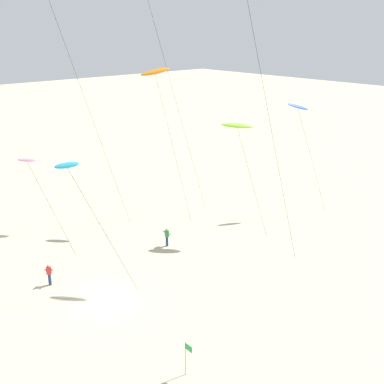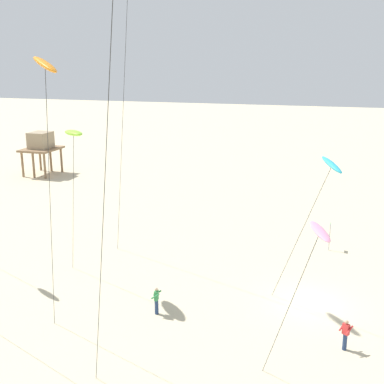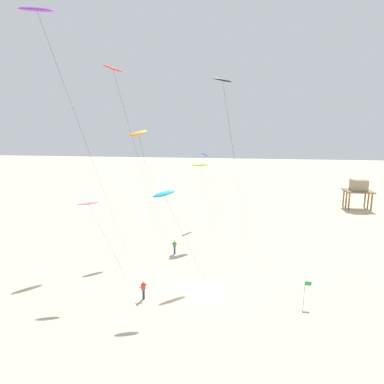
{
  "view_description": "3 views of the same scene",
  "coord_description": "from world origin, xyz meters",
  "px_view_note": "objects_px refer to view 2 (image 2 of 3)",
  "views": [
    {
      "loc": [
        25.08,
        -14.58,
        17.93
      ],
      "look_at": [
        -0.2,
        8.02,
        5.97
      ],
      "focal_mm": 44.38,
      "sensor_mm": 36.0,
      "label": 1
    },
    {
      "loc": [
        -27.84,
        -0.94,
        14.33
      ],
      "look_at": [
        2.28,
        8.09,
        5.76
      ],
      "focal_mm": 46.03,
      "sensor_mm": 36.0,
      "label": 2
    },
    {
      "loc": [
        3.42,
        -26.87,
        14.74
      ],
      "look_at": [
        -1.96,
        9.87,
        7.26
      ],
      "focal_mm": 30.04,
      "sensor_mm": 36.0,
      "label": 3
    }
  ],
  "objects_px": {
    "stilt_house": "(41,144)",
    "kite_pink": "(319,234)",
    "kite_flyer_middle": "(156,300)",
    "kite_orange": "(45,67)",
    "marker_flag": "(330,231)",
    "kite_lime": "(73,133)",
    "kite_cyan": "(331,166)",
    "kite_flyer_nearest": "(345,334)"
  },
  "relations": [
    {
      "from": "kite_cyan",
      "to": "stilt_house",
      "type": "height_order",
      "value": "kite_cyan"
    },
    {
      "from": "kite_pink",
      "to": "kite_flyer_middle",
      "type": "xyz_separation_m",
      "value": [
        5.96,
        8.91,
        -7.07
      ]
    },
    {
      "from": "kite_lime",
      "to": "kite_cyan",
      "type": "bearing_deg",
      "value": -94.51
    },
    {
      "from": "kite_lime",
      "to": "kite_orange",
      "type": "relative_size",
      "value": 0.7
    },
    {
      "from": "kite_cyan",
      "to": "kite_flyer_middle",
      "type": "bearing_deg",
      "value": 96.46
    },
    {
      "from": "kite_cyan",
      "to": "marker_flag",
      "type": "bearing_deg",
      "value": -0.79
    },
    {
      "from": "kite_cyan",
      "to": "kite_pink",
      "type": "relative_size",
      "value": 1.17
    },
    {
      "from": "marker_flag",
      "to": "stilt_house",
      "type": "bearing_deg",
      "value": 65.94
    },
    {
      "from": "kite_orange",
      "to": "kite_pink",
      "type": "bearing_deg",
      "value": -94.94
    },
    {
      "from": "kite_flyer_middle",
      "to": "kite_cyan",
      "type": "bearing_deg",
      "value": -83.54
    },
    {
      "from": "kite_pink",
      "to": "kite_cyan",
      "type": "bearing_deg",
      "value": -1.53
    },
    {
      "from": "kite_lime",
      "to": "kite_orange",
      "type": "bearing_deg",
      "value": -157.16
    },
    {
      "from": "marker_flag",
      "to": "kite_pink",
      "type": "bearing_deg",
      "value": 178.94
    },
    {
      "from": "kite_cyan",
      "to": "kite_pink",
      "type": "bearing_deg",
      "value": 178.47
    },
    {
      "from": "kite_lime",
      "to": "kite_flyer_middle",
      "type": "bearing_deg",
      "value": -110.31
    },
    {
      "from": "kite_lime",
      "to": "marker_flag",
      "type": "relative_size",
      "value": 4.88
    },
    {
      "from": "stilt_house",
      "to": "kite_pink",
      "type": "bearing_deg",
      "value": -134.78
    },
    {
      "from": "kite_lime",
      "to": "kite_flyer_middle",
      "type": "relative_size",
      "value": 6.14
    },
    {
      "from": "kite_flyer_middle",
      "to": "kite_orange",
      "type": "bearing_deg",
      "value": 148.8
    },
    {
      "from": "kite_lime",
      "to": "kite_pink",
      "type": "relative_size",
      "value": 1.24
    },
    {
      "from": "kite_pink",
      "to": "kite_lime",
      "type": "bearing_deg",
      "value": 61.26
    },
    {
      "from": "kite_orange",
      "to": "marker_flag",
      "type": "xyz_separation_m",
      "value": [
        18.11,
        -12.25,
        -12.48
      ]
    },
    {
      "from": "kite_orange",
      "to": "marker_flag",
      "type": "height_order",
      "value": "kite_orange"
    },
    {
      "from": "kite_flyer_nearest",
      "to": "marker_flag",
      "type": "height_order",
      "value": "marker_flag"
    },
    {
      "from": "kite_lime",
      "to": "kite_pink",
      "type": "distance_m",
      "value": 17.12
    },
    {
      "from": "kite_lime",
      "to": "marker_flag",
      "type": "distance_m",
      "value": 20.6
    },
    {
      "from": "kite_cyan",
      "to": "kite_pink",
      "type": "xyz_separation_m",
      "value": [
        -6.99,
        0.19,
        -1.16
      ]
    },
    {
      "from": "kite_flyer_nearest",
      "to": "marker_flag",
      "type": "xyz_separation_m",
      "value": [
        13.85,
        1.17,
        0.6
      ]
    },
    {
      "from": "kite_pink",
      "to": "kite_flyer_nearest",
      "type": "height_order",
      "value": "kite_pink"
    },
    {
      "from": "kite_flyer_middle",
      "to": "kite_lime",
      "type": "bearing_deg",
      "value": 69.69
    },
    {
      "from": "kite_cyan",
      "to": "stilt_house",
      "type": "relative_size",
      "value": 1.78
    },
    {
      "from": "kite_orange",
      "to": "kite_flyer_nearest",
      "type": "bearing_deg",
      "value": -72.37
    },
    {
      "from": "kite_pink",
      "to": "kite_flyer_middle",
      "type": "height_order",
      "value": "kite_pink"
    },
    {
      "from": "kite_pink",
      "to": "kite_flyer_nearest",
      "type": "xyz_separation_m",
      "value": [
        5.29,
        -1.52,
        -7.07
      ]
    },
    {
      "from": "kite_lime",
      "to": "kite_cyan",
      "type": "height_order",
      "value": "kite_lime"
    },
    {
      "from": "kite_flyer_middle",
      "to": "stilt_house",
      "type": "bearing_deg",
      "value": 42.24
    },
    {
      "from": "kite_lime",
      "to": "kite_cyan",
      "type": "relative_size",
      "value": 1.06
    },
    {
      "from": "stilt_house",
      "to": "kite_lime",
      "type": "bearing_deg",
      "value": -142.77
    },
    {
      "from": "kite_flyer_nearest",
      "to": "kite_cyan",
      "type": "bearing_deg",
      "value": 38.24
    },
    {
      "from": "kite_flyer_middle",
      "to": "kite_flyer_nearest",
      "type": "bearing_deg",
      "value": -93.65
    },
    {
      "from": "kite_pink",
      "to": "stilt_house",
      "type": "height_order",
      "value": "kite_pink"
    },
    {
      "from": "kite_pink",
      "to": "stilt_house",
      "type": "xyz_separation_m",
      "value": [
        35.08,
        35.36,
        -4.05
      ]
    }
  ]
}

